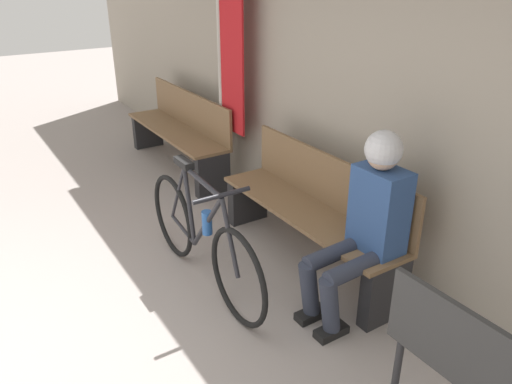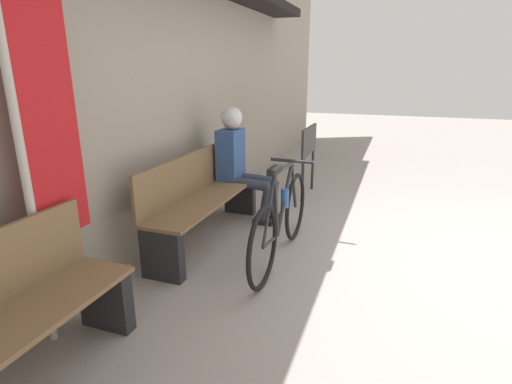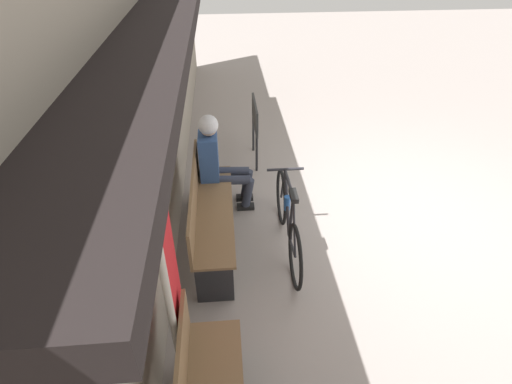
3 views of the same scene
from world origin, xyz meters
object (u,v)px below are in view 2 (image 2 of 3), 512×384
(banner_pole, at_px, (42,135))
(signboard, at_px, (309,146))
(bicycle, at_px, (281,220))
(person_seated, at_px, (239,156))
(park_bench_near, at_px, (203,200))

(banner_pole, height_order, signboard, banner_pole)
(bicycle, distance_m, person_seated, 1.17)
(park_bench_near, bearing_deg, person_seated, -9.75)
(park_bench_near, relative_size, bicycle, 1.06)
(banner_pole, bearing_deg, bicycle, -36.75)
(park_bench_near, distance_m, person_seated, 0.75)
(bicycle, bearing_deg, person_seated, 40.99)
(signboard, bearing_deg, bicycle, -174.28)
(bicycle, height_order, banner_pole, banner_pole)
(person_seated, bearing_deg, signboard, -26.22)
(person_seated, distance_m, banner_pole, 2.33)
(bicycle, height_order, signboard, signboard)
(signboard, bearing_deg, park_bench_near, 159.68)
(bicycle, distance_m, banner_pole, 1.96)
(bicycle, relative_size, signboard, 1.80)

